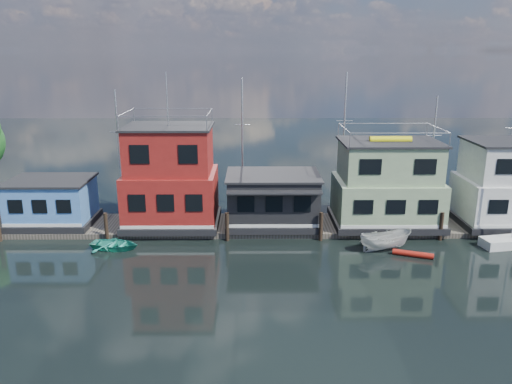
{
  "coord_description": "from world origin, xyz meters",
  "views": [
    {
      "loc": [
        -2.07,
        -25.82,
        13.73
      ],
      "look_at": [
        -1.83,
        12.0,
        3.0
      ],
      "focal_mm": 35.0,
      "sensor_mm": 36.0,
      "label": 1
    }
  ],
  "objects_px": {
    "houseboat_blue": "(52,202)",
    "houseboat_green": "(387,185)",
    "motorboat": "(385,240)",
    "houseboat_red": "(171,179)",
    "red_kayak": "(413,254)",
    "dinghy_teal": "(115,244)",
    "houseboat_dark": "(273,199)",
    "day_sailer": "(511,241)",
    "dinghy_white": "(372,240)"
  },
  "relations": [
    {
      "from": "day_sailer",
      "to": "motorboat",
      "type": "relative_size",
      "value": 1.79
    },
    {
      "from": "houseboat_green",
      "to": "houseboat_red",
      "type": "bearing_deg",
      "value": -180.0
    },
    {
      "from": "day_sailer",
      "to": "red_kayak",
      "type": "height_order",
      "value": "day_sailer"
    },
    {
      "from": "houseboat_red",
      "to": "dinghy_white",
      "type": "distance_m",
      "value": 16.05
    },
    {
      "from": "houseboat_blue",
      "to": "day_sailer",
      "type": "height_order",
      "value": "day_sailer"
    },
    {
      "from": "houseboat_green",
      "to": "motorboat",
      "type": "xyz_separation_m",
      "value": [
        -1.15,
        -4.76,
        -2.8
      ]
    },
    {
      "from": "day_sailer",
      "to": "dinghy_white",
      "type": "bearing_deg",
      "value": 169.64
    },
    {
      "from": "houseboat_dark",
      "to": "day_sailer",
      "type": "distance_m",
      "value": 17.8
    },
    {
      "from": "houseboat_dark",
      "to": "houseboat_blue",
      "type": "bearing_deg",
      "value": 179.94
    },
    {
      "from": "houseboat_dark",
      "to": "dinghy_teal",
      "type": "height_order",
      "value": "houseboat_dark"
    },
    {
      "from": "day_sailer",
      "to": "dinghy_white",
      "type": "distance_m",
      "value": 10.13
    },
    {
      "from": "houseboat_red",
      "to": "red_kayak",
      "type": "height_order",
      "value": "houseboat_red"
    },
    {
      "from": "dinghy_teal",
      "to": "dinghy_white",
      "type": "bearing_deg",
      "value": -79.12
    },
    {
      "from": "houseboat_green",
      "to": "dinghy_teal",
      "type": "distance_m",
      "value": 21.21
    },
    {
      "from": "houseboat_red",
      "to": "houseboat_dark",
      "type": "bearing_deg",
      "value": -0.14
    },
    {
      "from": "houseboat_blue",
      "to": "houseboat_green",
      "type": "height_order",
      "value": "houseboat_green"
    },
    {
      "from": "houseboat_blue",
      "to": "houseboat_green",
      "type": "distance_m",
      "value": 26.53
    },
    {
      "from": "houseboat_blue",
      "to": "dinghy_white",
      "type": "relative_size",
      "value": 3.33
    },
    {
      "from": "dinghy_teal",
      "to": "red_kayak",
      "type": "xyz_separation_m",
      "value": [
        20.99,
        -1.51,
        -0.16
      ]
    },
    {
      "from": "houseboat_blue",
      "to": "red_kayak",
      "type": "height_order",
      "value": "houseboat_blue"
    },
    {
      "from": "houseboat_green",
      "to": "motorboat",
      "type": "bearing_deg",
      "value": -103.63
    },
    {
      "from": "dinghy_teal",
      "to": "motorboat",
      "type": "xyz_separation_m",
      "value": [
        19.34,
        -0.35,
        0.39
      ]
    },
    {
      "from": "houseboat_red",
      "to": "motorboat",
      "type": "bearing_deg",
      "value": -16.71
    },
    {
      "from": "dinghy_teal",
      "to": "red_kayak",
      "type": "relative_size",
      "value": 1.27
    },
    {
      "from": "houseboat_red",
      "to": "dinghy_teal",
      "type": "xyz_separation_m",
      "value": [
        -3.5,
        -4.41,
        -3.74
      ]
    },
    {
      "from": "dinghy_white",
      "to": "red_kayak",
      "type": "distance_m",
      "value": 3.03
    },
    {
      "from": "dinghy_teal",
      "to": "houseboat_green",
      "type": "bearing_deg",
      "value": -67.91
    },
    {
      "from": "houseboat_blue",
      "to": "houseboat_green",
      "type": "relative_size",
      "value": 0.76
    },
    {
      "from": "houseboat_blue",
      "to": "day_sailer",
      "type": "xyz_separation_m",
      "value": [
        34.72,
        -4.08,
        -1.79
      ]
    },
    {
      "from": "houseboat_green",
      "to": "motorboat",
      "type": "distance_m",
      "value": 5.64
    },
    {
      "from": "dinghy_teal",
      "to": "day_sailer",
      "type": "bearing_deg",
      "value": -79.39
    },
    {
      "from": "houseboat_red",
      "to": "red_kayak",
      "type": "relative_size",
      "value": 4.34
    },
    {
      "from": "houseboat_dark",
      "to": "red_kayak",
      "type": "distance_m",
      "value": 11.4
    },
    {
      "from": "houseboat_red",
      "to": "red_kayak",
      "type": "xyz_separation_m",
      "value": [
        17.5,
        -5.92,
        -3.9
      ]
    },
    {
      "from": "houseboat_green",
      "to": "dinghy_white",
      "type": "bearing_deg",
      "value": -114.97
    },
    {
      "from": "dinghy_white",
      "to": "houseboat_red",
      "type": "bearing_deg",
      "value": 67.95
    },
    {
      "from": "dinghy_teal",
      "to": "houseboat_dark",
      "type": "bearing_deg",
      "value": -59.15
    },
    {
      "from": "red_kayak",
      "to": "dinghy_teal",
      "type": "bearing_deg",
      "value": -163.29
    },
    {
      "from": "motorboat",
      "to": "houseboat_blue",
      "type": "bearing_deg",
      "value": 66.26
    },
    {
      "from": "houseboat_red",
      "to": "dinghy_teal",
      "type": "bearing_deg",
      "value": -128.41
    },
    {
      "from": "houseboat_red",
      "to": "day_sailer",
      "type": "height_order",
      "value": "houseboat_red"
    },
    {
      "from": "houseboat_red",
      "to": "day_sailer",
      "type": "distance_m",
      "value": 25.81
    },
    {
      "from": "red_kayak",
      "to": "houseboat_dark",
      "type": "bearing_deg",
      "value": 168.98
    },
    {
      "from": "dinghy_teal",
      "to": "dinghy_white",
      "type": "relative_size",
      "value": 1.81
    },
    {
      "from": "red_kayak",
      "to": "motorboat",
      "type": "xyz_separation_m",
      "value": [
        -1.65,
        1.16,
        0.55
      ]
    },
    {
      "from": "houseboat_green",
      "to": "day_sailer",
      "type": "xyz_separation_m",
      "value": [
        8.22,
        -4.08,
        -3.14
      ]
    },
    {
      "from": "houseboat_green",
      "to": "dinghy_white",
      "type": "relative_size",
      "value": 4.38
    },
    {
      "from": "houseboat_red",
      "to": "houseboat_green",
      "type": "height_order",
      "value": "houseboat_red"
    },
    {
      "from": "houseboat_green",
      "to": "houseboat_blue",
      "type": "bearing_deg",
      "value": -180.0
    },
    {
      "from": "houseboat_red",
      "to": "day_sailer",
      "type": "xyz_separation_m",
      "value": [
        25.22,
        -4.08,
        -3.69
      ]
    }
  ]
}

